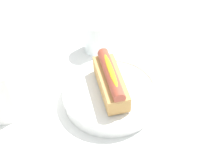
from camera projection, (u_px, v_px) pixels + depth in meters
ground_plane at (111, 100)px, 0.72m from camera, size 2.40×2.40×0.00m
serving_bowl at (112, 95)px, 0.70m from camera, size 0.23×0.23×0.04m
hotdog_front at (112, 82)px, 0.67m from camera, size 0.16×0.07×0.06m
water_glass at (96, 37)px, 0.82m from camera, size 0.07×0.07×0.09m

